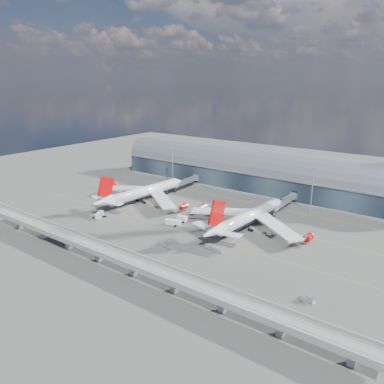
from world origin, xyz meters
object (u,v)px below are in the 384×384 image
Objects in this scene: floodlight_mast_left at (173,166)px; cargo_train_2 at (307,299)px; airliner_right at (248,218)px; service_truck_5 at (216,206)px; service_truck_0 at (99,215)px; cargo_train_1 at (213,249)px; floodlight_mast_right at (312,189)px; service_truck_2 at (173,222)px; cargo_train_0 at (165,245)px; service_truck_1 at (182,219)px; service_truck_4 at (218,212)px; service_truck_3 at (271,231)px; airliner_left at (142,192)px.

floodlight_mast_left is 4.80× the size of cargo_train_2.
airliner_right reaches higher than service_truck_5.
service_truck_0 is 72.11m from cargo_train_1.
service_truck_2 is (-50.27, -61.15, -12.10)m from floodlight_mast_right.
service_truck_0 is 1.41× the size of cargo_train_2.
cargo_train_0 is (52.42, -7.07, -0.60)m from service_truck_0.
floodlight_mast_left reaches higher than service_truck_1.
service_truck_1 is 0.94× the size of service_truck_5.
floodlight_mast_right is 54.77m from service_truck_5.
service_truck_5 is (-46.53, -26.18, -12.23)m from floodlight_mast_right.
airliner_right is 12.24× the size of service_truck_1.
floodlight_mast_left is 0.37× the size of airliner_right.
service_truck_2 is at bearing -129.42° from floodlight_mast_right.
service_truck_5 is (-6.45, 8.20, -0.10)m from service_truck_4.
floodlight_mast_left and floodlight_mast_right have the same top height.
floodlight_mast_right is 43.69m from service_truck_3.
floodlight_mast_right is 3.05× the size of service_truck_2.
floodlight_mast_right is at bearing -29.83° from cargo_train_0.
service_truck_0 is at bearing -81.92° from floodlight_mast_left.
service_truck_5 is at bearing 156.54° from airliner_right.
cargo_train_2 is at bearing -15.52° from airliner_left.
service_truck_0 is at bearing 90.60° from service_truck_2.
floodlight_mast_right is 99.27m from airliner_left.
floodlight_mast_left reaches higher than service_truck_2.
airliner_right is at bearing -26.93° from floodlight_mast_left.
service_truck_3 is 57.94m from cargo_train_2.
airliner_left is 34.51m from service_truck_0.
service_truck_5 is (3.74, 34.97, -0.13)m from service_truck_2.
service_truck_1 reaches higher than service_truck_5.
cargo_train_0 is at bearing -52.84° from floodlight_mast_left.
floodlight_mast_left is 105.51m from cargo_train_0.
airliner_right is (82.76, -42.03, -7.92)m from floodlight_mast_left.
cargo_train_1 is (72.05, 2.78, -0.73)m from service_truck_0.
cargo_train_2 is at bearing -39.08° from service_truck_0.
service_truck_1 is (-49.48, -54.38, -12.02)m from floodlight_mast_right.
service_truck_4 reaches higher than cargo_train_2.
service_truck_0 reaches higher than service_truck_5.
service_truck_1 is at bearing -97.90° from service_truck_4.
airliner_right is 33.58m from service_truck_5.
airliner_left is 12.22× the size of service_truck_3.
service_truck_2 is 0.84× the size of cargo_train_1.
service_truck_4 is (10.19, 26.77, -0.04)m from service_truck_2.
floodlight_mast_left is 4.59× the size of service_truck_4.
floodlight_mast_left is at bearing 69.45° from cargo_train_2.
airliner_right is at bearing -31.26° from cargo_train_0.
floodlight_mast_right reaches higher than service_truck_5.
service_truck_1 is at bearing 17.58° from cargo_train_0.
cargo_train_1 is 49.48m from cargo_train_2.
service_truck_0 is 1.33× the size of service_truck_1.
cargo_train_0 is at bearing 99.55° from cargo_train_2.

